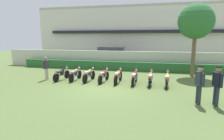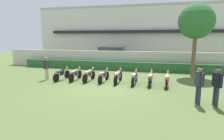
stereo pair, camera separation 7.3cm
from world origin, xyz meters
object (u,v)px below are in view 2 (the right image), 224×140
motorcycle_in_row_0 (62,74)px  inspector_person (46,66)px  parked_car (113,55)px  motorcycle_in_row_2 (89,75)px  motorcycle_in_row_5 (135,77)px  tree_near_inspector (196,22)px  motorcycle_in_row_1 (75,74)px  motorcycle_in_row_4 (118,76)px  officer_1 (217,83)px  motorcycle_in_row_7 (167,79)px  motorcycle_in_row_3 (104,76)px  officer_0 (199,82)px  motorcycle_in_row_6 (150,78)px

motorcycle_in_row_0 → inspector_person: 1.19m
parked_car → motorcycle_in_row_2: bearing=-87.2°
motorcycle_in_row_5 → inspector_person: 6.11m
inspector_person → motorcycle_in_row_2: bearing=4.2°
tree_near_inspector → motorcycle_in_row_1: (-8.02, -3.55, -3.58)m
motorcycle_in_row_5 → inspector_person: bearing=93.5°
parked_car → motorcycle_in_row_4: parked_car is taller
motorcycle_in_row_0 → motorcycle_in_row_2: bearing=-80.8°
parked_car → motorcycle_in_row_0: 8.90m
inspector_person → officer_1: (9.92, -2.79, 0.08)m
motorcycle_in_row_4 → motorcycle_in_row_7: size_ratio=1.03×
tree_near_inspector → officer_1: size_ratio=3.13×
motorcycle_in_row_5 → officer_1: (3.83, -2.92, 0.57)m
motorcycle_in_row_3 → officer_0: bearing=-115.8°
tree_near_inspector → motorcycle_in_row_4: tree_near_inspector is taller
motorcycle_in_row_4 → inspector_person: (-5.02, -0.20, 0.47)m
parked_car → motorcycle_in_row_0: parked_car is taller
motorcycle_in_row_3 → inspector_person: inspector_person is taller
motorcycle_in_row_2 → motorcycle_in_row_3: 1.02m
motorcycle_in_row_3 → officer_1: bearing=-113.2°
motorcycle_in_row_1 → motorcycle_in_row_7: bearing=-89.8°
motorcycle_in_row_1 → officer_1: size_ratio=1.05×
motorcycle_in_row_1 → officer_0: bearing=-110.5°
tree_near_inspector → officer_1: 7.23m
parked_car → motorcycle_in_row_3: (1.44, -8.62, -0.50)m
motorcycle_in_row_6 → officer_1: size_ratio=1.07×
motorcycle_in_row_0 → motorcycle_in_row_4: 3.94m
motorcycle_in_row_3 → motorcycle_in_row_4: size_ratio=0.99×
motorcycle_in_row_0 → motorcycle_in_row_1: (0.96, 0.13, 0.00)m
parked_car → tree_near_inspector: 9.52m
inspector_person → motorcycle_in_row_7: bearing=0.3°
parked_car → motorcycle_in_row_7: parked_car is taller
parked_car → motorcycle_in_row_6: size_ratio=2.46×
parked_car → officer_0: parked_car is taller
motorcycle_in_row_0 → motorcycle_in_row_3: 2.97m
motorcycle_in_row_1 → motorcycle_in_row_5: size_ratio=0.95×
motorcycle_in_row_3 → motorcycle_in_row_6: 3.02m
motorcycle_in_row_3 → officer_0: officer_0 is taller
motorcycle_in_row_4 → motorcycle_in_row_7: (3.02, -0.15, -0.02)m
motorcycle_in_row_6 → inspector_person: 7.08m
motorcycle_in_row_1 → motorcycle_in_row_2: motorcycle_in_row_2 is taller
parked_car → motorcycle_in_row_1: size_ratio=2.52×
motorcycle_in_row_4 → motorcycle_in_row_3: bearing=90.1°
motorcycle_in_row_1 → motorcycle_in_row_5: (4.04, -0.10, 0.00)m
motorcycle_in_row_5 → inspector_person: inspector_person is taller
motorcycle_in_row_3 → motorcycle_in_row_4: motorcycle_in_row_4 is taller
motorcycle_in_row_0 → motorcycle_in_row_7: (6.96, -0.06, -0.00)m
motorcycle_in_row_6 → officer_1: (2.86, -2.91, 0.57)m
motorcycle_in_row_4 → inspector_person: bearing=94.4°
motorcycle_in_row_1 → officer_1: (7.88, -3.02, 0.57)m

